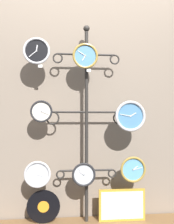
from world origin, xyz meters
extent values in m
cube|color=gray|center=(0.00, 0.57, 1.40)|extent=(4.40, 0.04, 2.80)
cylinder|color=#282623|center=(0.00, 0.41, 0.97)|extent=(0.04, 0.04, 1.91)
sphere|color=#282623|center=(0.00, 0.41, 1.96)|extent=(0.06, 0.06, 0.06)
cylinder|color=#282623|center=(-0.14, 0.41, 1.70)|extent=(0.28, 0.02, 0.02)
torus|color=#282623|center=(-0.28, 0.41, 1.66)|extent=(0.10, 0.02, 0.10)
cylinder|color=#282623|center=(0.14, 0.41, 1.70)|extent=(0.28, 0.02, 0.02)
torus|color=#282623|center=(0.28, 0.41, 1.66)|extent=(0.10, 0.02, 0.10)
cylinder|color=#282623|center=(-0.17, 0.41, 1.13)|extent=(0.33, 0.02, 0.02)
torus|color=#282623|center=(-0.33, 0.41, 1.07)|extent=(0.13, 0.02, 0.13)
cylinder|color=#282623|center=(0.17, 0.41, 1.13)|extent=(0.33, 0.02, 0.02)
torus|color=#282623|center=(0.33, 0.41, 1.07)|extent=(0.13, 0.02, 0.13)
cylinder|color=#282623|center=(-0.13, 0.41, 0.55)|extent=(0.26, 0.02, 0.02)
torus|color=#282623|center=(-0.26, 0.41, 0.52)|extent=(0.09, 0.02, 0.09)
cylinder|color=#282623|center=(0.13, 0.41, 0.55)|extent=(0.26, 0.02, 0.02)
torus|color=#282623|center=(0.26, 0.41, 0.52)|extent=(0.09, 0.02, 0.09)
cylinder|color=black|center=(-0.48, 0.33, 1.70)|extent=(0.23, 0.02, 0.23)
torus|color=silver|center=(-0.48, 0.31, 1.70)|extent=(0.25, 0.02, 0.25)
cylinder|color=silver|center=(-0.48, 0.31, 1.70)|extent=(0.01, 0.01, 0.01)
cube|color=silver|center=(-0.48, 0.31, 1.73)|extent=(0.02, 0.00, 0.06)
cube|color=silver|center=(-0.52, 0.31, 1.67)|extent=(0.07, 0.00, 0.06)
cylinder|color=#4C84B2|center=(-0.02, 0.33, 1.66)|extent=(0.22, 0.02, 0.22)
torus|color=#A58438|center=(-0.02, 0.32, 1.66)|extent=(0.25, 0.02, 0.25)
cylinder|color=#A58438|center=(-0.02, 0.32, 1.66)|extent=(0.01, 0.01, 0.01)
cube|color=silver|center=(-0.04, 0.32, 1.64)|extent=(0.04, 0.00, 0.05)
cube|color=silver|center=(-0.06, 0.32, 1.69)|extent=(0.08, 0.00, 0.05)
cylinder|color=silver|center=(-0.44, 0.34, 1.13)|extent=(0.19, 0.02, 0.19)
torus|color=#262628|center=(-0.44, 0.33, 1.13)|extent=(0.21, 0.02, 0.21)
cylinder|color=#262628|center=(-0.44, 0.33, 1.13)|extent=(0.01, 0.01, 0.01)
cube|color=silver|center=(-0.42, 0.33, 1.15)|extent=(0.04, 0.00, 0.04)
cube|color=silver|center=(-0.40, 0.33, 1.12)|extent=(0.07, 0.00, 0.03)
cylinder|color=#4C84B2|center=(0.41, 0.30, 1.09)|extent=(0.27, 0.02, 0.27)
torus|color=silver|center=(0.41, 0.29, 1.09)|extent=(0.30, 0.03, 0.30)
cylinder|color=silver|center=(0.41, 0.29, 1.09)|extent=(0.02, 0.01, 0.02)
cube|color=silver|center=(0.44, 0.29, 1.10)|extent=(0.06, 0.00, 0.04)
cube|color=silver|center=(0.36, 0.28, 1.10)|extent=(0.10, 0.00, 0.03)
cylinder|color=silver|center=(-0.47, 0.33, 0.55)|extent=(0.23, 0.02, 0.23)
torus|color=silver|center=(-0.47, 0.31, 0.55)|extent=(0.25, 0.02, 0.25)
cylinder|color=silver|center=(-0.47, 0.31, 0.55)|extent=(0.01, 0.01, 0.01)
cube|color=silver|center=(-0.44, 0.31, 0.54)|extent=(0.05, 0.00, 0.02)
cube|color=silver|center=(-0.47, 0.31, 0.59)|extent=(0.01, 0.00, 0.09)
cylinder|color=silver|center=(-0.04, 0.33, 0.53)|extent=(0.20, 0.02, 0.20)
torus|color=#262628|center=(-0.04, 0.31, 0.53)|extent=(0.22, 0.02, 0.22)
cylinder|color=#262628|center=(-0.04, 0.31, 0.53)|extent=(0.01, 0.01, 0.01)
cube|color=silver|center=(-0.05, 0.31, 0.55)|extent=(0.04, 0.00, 0.04)
cube|color=silver|center=(-0.06, 0.31, 0.56)|extent=(0.05, 0.00, 0.07)
cylinder|color=#60A8DB|center=(0.45, 0.34, 0.57)|extent=(0.23, 0.02, 0.23)
torus|color=#A58438|center=(0.45, 0.33, 0.57)|extent=(0.25, 0.02, 0.25)
cylinder|color=#A58438|center=(0.45, 0.33, 0.57)|extent=(0.01, 0.01, 0.01)
cube|color=silver|center=(0.47, 0.32, 0.59)|extent=(0.05, 0.00, 0.04)
cube|color=silver|center=(0.49, 0.32, 0.58)|extent=(0.09, 0.00, 0.02)
cylinder|color=black|center=(-0.42, 0.40, 0.22)|extent=(0.32, 0.01, 0.32)
cylinder|color=orange|center=(-0.42, 0.39, 0.22)|extent=(0.11, 0.00, 0.11)
cube|color=gold|center=(0.35, 0.38, 0.21)|extent=(0.46, 0.02, 0.31)
cube|color=white|center=(0.35, 0.37, 0.21)|extent=(0.42, 0.00, 0.27)
cube|color=white|center=(-0.45, 0.32, 1.56)|extent=(0.04, 0.00, 0.03)
cube|color=white|center=(0.01, 0.32, 1.53)|extent=(0.04, 0.00, 0.03)
camera|label=1|loc=(-0.26, -2.16, 1.07)|focal=42.00mm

